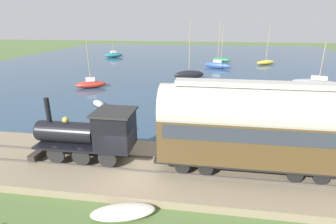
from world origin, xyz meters
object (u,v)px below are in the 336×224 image
sailboat_gray (318,83)px  rowboat_far_out (274,109)px  sailboat_green (221,59)px  sailboat_red (91,84)px  passenger_coach (252,124)px  sailboat_teal (114,55)px  steam_locomotive (93,132)px  sailboat_black (189,75)px  beached_dinghy (123,212)px  sailboat_yellow (266,62)px  rowboat_near_shore (228,129)px  rowboat_mid_harbor (99,103)px  sailboat_blue (218,65)px

sailboat_gray → rowboat_far_out: bearing=166.9°
sailboat_gray → sailboat_green: size_ratio=0.88×
sailboat_red → passenger_coach: bearing=-160.9°
sailboat_teal → sailboat_red: 29.59m
steam_locomotive → sailboat_red: (18.07, 8.38, -1.67)m
sailboat_black → beached_dinghy: 28.86m
sailboat_yellow → sailboat_red: bearing=98.5°
passenger_coach → sailboat_black: sailboat_black is taller
sailboat_gray → sailboat_red: 29.08m
sailboat_black → rowboat_near_shore: 19.17m
rowboat_mid_harbor → sailboat_blue: bearing=21.9°
sailboat_gray → rowboat_far_out: size_ratio=2.38×
beached_dinghy → rowboat_far_out: bearing=-32.1°
passenger_coach → sailboat_green: (43.34, -0.50, -2.65)m
sailboat_black → sailboat_red: size_ratio=1.36×
sailboat_gray → sailboat_blue: sailboat_blue is taller
sailboat_teal → rowboat_mid_harbor: sailboat_teal is taller
steam_locomotive → sailboat_black: size_ratio=0.74×
sailboat_yellow → rowboat_far_out: bearing=137.5°
steam_locomotive → rowboat_far_out: 17.26m
sailboat_green → rowboat_mid_harbor: size_ratio=3.25×
sailboat_green → rowboat_mid_harbor: (-32.23, 13.42, -0.27)m
beached_dinghy → steam_locomotive: bearing=37.1°
rowboat_near_shore → passenger_coach: bearing=159.1°
sailboat_teal → beached_dinghy: bearing=165.9°
steam_locomotive → rowboat_near_shore: bearing=-50.7°
passenger_coach → sailboat_gray: bearing=-27.6°
sailboat_black → sailboat_red: (-7.07, 11.94, -0.17)m
rowboat_far_out → beached_dinghy: bearing=92.3°
beached_dinghy → sailboat_blue: bearing=-7.5°
steam_locomotive → sailboat_teal: bearing=18.4°
rowboat_mid_harbor → sailboat_yellow: bearing=13.0°
sailboat_yellow → beached_dinghy: sailboat_yellow is taller
steam_locomotive → rowboat_mid_harbor: (11.11, 4.47, -1.95)m
sailboat_teal → sailboat_blue: size_ratio=0.70×
sailboat_black → beached_dinghy: (-28.85, 0.75, -0.47)m
sailboat_black → sailboat_green: 18.99m
passenger_coach → sailboat_gray: 25.78m
sailboat_green → sailboat_black: bearing=-169.8°
sailboat_teal → rowboat_far_out: 44.89m
passenger_coach → sailboat_blue: bearing=0.8°
sailboat_green → sailboat_red: sailboat_green is taller
sailboat_green → rowboat_mid_harbor: 34.91m
sailboat_black → rowboat_near_shore: sailboat_black is taller
sailboat_gray → sailboat_red: size_ratio=1.05×
steam_locomotive → sailboat_blue: 36.13m
sailboat_yellow → rowboat_far_out: size_ratio=2.77×
rowboat_near_shore → rowboat_far_out: size_ratio=0.99×
steam_locomotive → sailboat_gray: bearing=-41.8°
beached_dinghy → passenger_coach: bearing=-56.7°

